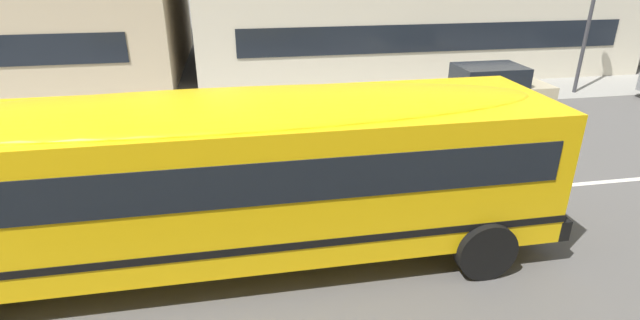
% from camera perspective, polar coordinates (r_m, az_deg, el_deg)
% --- Properties ---
extents(ground_plane, '(400.00, 400.00, 0.00)m').
position_cam_1_polar(ground_plane, '(10.56, -0.90, -5.62)').
color(ground_plane, '#54514F').
extents(sidewalk_far, '(120.00, 3.00, 0.01)m').
position_cam_1_polar(sidewalk_far, '(18.04, -5.11, 6.82)').
color(sidewalk_far, gray).
rests_on(sidewalk_far, ground_plane).
extents(lane_centreline, '(110.00, 0.16, 0.01)m').
position_cam_1_polar(lane_centreline, '(10.56, -0.90, -5.60)').
color(lane_centreline, silver).
rests_on(lane_centreline, ground_plane).
extents(school_bus, '(13.44, 3.18, 3.00)m').
position_cam_1_polar(school_bus, '(8.24, -14.06, -1.24)').
color(school_bus, yellow).
rests_on(school_bus, ground_plane).
extents(parked_car_beige_end_of_row, '(3.90, 1.88, 1.64)m').
position_cam_1_polar(parked_car_beige_end_of_row, '(17.52, 19.45, 7.92)').
color(parked_car_beige_end_of_row, '#C1B28E').
rests_on(parked_car_beige_end_of_row, ground_plane).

